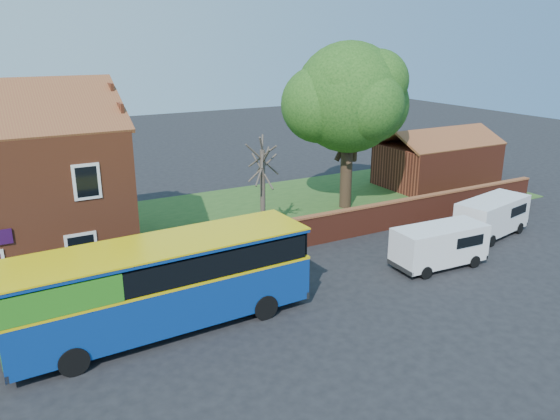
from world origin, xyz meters
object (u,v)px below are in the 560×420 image
van_far (492,215)px  large_tree (348,101)px  bus (153,284)px  van_near (440,244)px

van_far → large_tree: large_tree is taller
bus → van_far: (18.76, 1.15, -0.75)m
van_far → large_tree: bearing=103.2°
bus → large_tree: 18.23m
van_near → van_far: size_ratio=0.93×
van_far → large_tree: (-3.81, 8.16, 5.47)m
bus → large_tree: (14.95, 9.31, 4.72)m
bus → van_far: bearing=1.1°
bus → van_far: 18.81m
van_near → large_tree: bearing=83.2°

